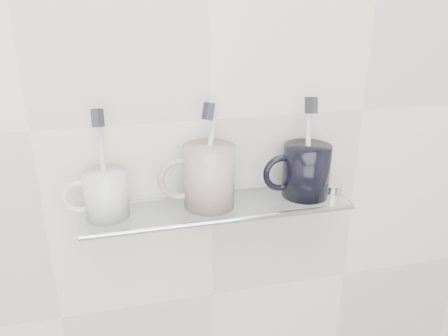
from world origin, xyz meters
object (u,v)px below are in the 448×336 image
object	(u,v)px
mug_left	(106,194)
mug_center	(209,176)
shelf_glass	(218,207)
mug_right	(306,171)

from	to	relation	value
mug_left	mug_center	distance (m)	0.19
shelf_glass	mug_center	size ratio (longest dim) A/B	4.27
shelf_glass	mug_center	bearing A→B (deg)	163.08
shelf_glass	mug_right	xyz separation A→B (m)	(0.18, 0.00, 0.06)
mug_center	mug_right	world-z (taller)	mug_center
mug_left	mug_center	bearing A→B (deg)	5.22
mug_left	mug_center	xyz separation A→B (m)	(0.19, 0.00, 0.02)
mug_left	shelf_glass	bearing A→B (deg)	3.80
mug_right	shelf_glass	bearing A→B (deg)	-154.82
shelf_glass	mug_right	bearing A→B (deg)	1.62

